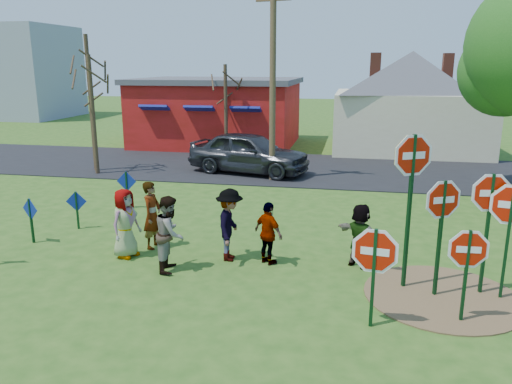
# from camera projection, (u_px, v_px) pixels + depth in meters

# --- Properties ---
(ground) EXTENTS (120.00, 120.00, 0.00)m
(ground) POSITION_uv_depth(u_px,v_px,m) (242.00, 263.00, 12.19)
(ground) COLOR #285016
(ground) RESTS_ON ground
(road) EXTENTS (120.00, 7.50, 0.04)m
(road) POSITION_uv_depth(u_px,v_px,m) (296.00, 168.00, 23.12)
(road) COLOR black
(road) RESTS_ON ground
(dirt_patch) EXTENTS (3.20, 3.20, 0.03)m
(dirt_patch) POSITION_uv_depth(u_px,v_px,m) (442.00, 296.00, 10.40)
(dirt_patch) COLOR brown
(dirt_patch) RESTS_ON ground
(red_building) EXTENTS (9.40, 7.69, 3.90)m
(red_building) POSITION_uv_depth(u_px,v_px,m) (218.00, 111.00, 29.83)
(red_building) COLOR maroon
(red_building) RESTS_ON ground
(cream_house) EXTENTS (9.40, 9.40, 6.50)m
(cream_house) POSITION_uv_depth(u_px,v_px,m) (410.00, 97.00, 27.55)
(cream_house) COLOR beige
(cream_house) RESTS_ON ground
(distant_building) EXTENTS (10.00, 8.00, 8.00)m
(distant_building) POSITION_uv_depth(u_px,v_px,m) (12.00, 72.00, 44.92)
(distant_building) COLOR #8C939E
(distant_building) RESTS_ON ground
(stop_sign_a) EXTENTS (1.13, 0.17, 2.04)m
(stop_sign_a) POSITION_uv_depth(u_px,v_px,m) (375.00, 258.00, 8.92)
(stop_sign_a) COLOR #0E3317
(stop_sign_a) RESTS_ON ground
(stop_sign_b) EXTENTS (1.06, 0.58, 3.50)m
(stop_sign_b) POSITION_uv_depth(u_px,v_px,m) (412.00, 172.00, 10.23)
(stop_sign_b) COLOR #0E3317
(stop_sign_b) RESTS_ON ground
(stop_sign_c) EXTENTS (1.08, 0.18, 2.74)m
(stop_sign_c) POSITION_uv_depth(u_px,v_px,m) (490.00, 206.00, 10.09)
(stop_sign_c) COLOR #0E3317
(stop_sign_c) RESTS_ON ground
(stop_sign_d) EXTENTS (1.11, 0.28, 2.58)m
(stop_sign_d) POSITION_uv_depth(u_px,v_px,m) (511.00, 214.00, 9.89)
(stop_sign_d) COLOR #0E3317
(stop_sign_d) RESTS_ON ground
(stop_sign_e) EXTENTS (1.00, 0.09, 1.94)m
(stop_sign_e) POSITION_uv_depth(u_px,v_px,m) (468.00, 256.00, 9.10)
(stop_sign_e) COLOR #0E3317
(stop_sign_e) RESTS_ON ground
(stop_sign_g) EXTENTS (0.97, 0.50, 2.62)m
(stop_sign_g) POSITION_uv_depth(u_px,v_px,m) (442.00, 212.00, 10.01)
(stop_sign_g) COLOR #0E3317
(stop_sign_g) RESTS_ON ground
(blue_diamond_b) EXTENTS (0.57, 0.23, 1.25)m
(blue_diamond_b) POSITION_uv_depth(u_px,v_px,m) (31.00, 215.00, 13.37)
(blue_diamond_b) COLOR #0E3317
(blue_diamond_b) RESTS_ON ground
(blue_diamond_c) EXTENTS (0.60, 0.13, 1.14)m
(blue_diamond_c) POSITION_uv_depth(u_px,v_px,m) (77.00, 206.00, 14.54)
(blue_diamond_c) COLOR #0E3317
(blue_diamond_c) RESTS_ON ground
(blue_diamond_d) EXTENTS (0.69, 0.07, 1.28)m
(blue_diamond_d) POSITION_uv_depth(u_px,v_px,m) (127.00, 186.00, 16.59)
(blue_diamond_d) COLOR #0E3317
(blue_diamond_d) RESTS_ON ground
(person_a) EXTENTS (0.80, 0.99, 1.75)m
(person_a) POSITION_uv_depth(u_px,v_px,m) (125.00, 223.00, 12.38)
(person_a) COLOR #404C88
(person_a) RESTS_ON ground
(person_b) EXTENTS (0.48, 0.68, 1.79)m
(person_b) POSITION_uv_depth(u_px,v_px,m) (152.00, 215.00, 13.00)
(person_b) COLOR #276A64
(person_b) RESTS_ON ground
(person_c) EXTENTS (0.80, 0.96, 1.79)m
(person_c) POSITION_uv_depth(u_px,v_px,m) (170.00, 233.00, 11.58)
(person_c) COLOR brown
(person_c) RESTS_ON ground
(person_d) EXTENTS (0.74, 1.20, 1.80)m
(person_d) POSITION_uv_depth(u_px,v_px,m) (230.00, 225.00, 12.17)
(person_d) COLOR #302F34
(person_d) RESTS_ON ground
(person_e) EXTENTS (0.95, 0.85, 1.55)m
(person_e) POSITION_uv_depth(u_px,v_px,m) (268.00, 233.00, 11.95)
(person_e) COLOR #4D2853
(person_e) RESTS_ON ground
(person_f) EXTENTS (1.45, 1.20, 1.56)m
(person_f) POSITION_uv_depth(u_px,v_px,m) (360.00, 236.00, 11.78)
(person_f) COLOR #1D572D
(person_f) RESTS_ON ground
(suv) EXTENTS (5.68, 3.33, 1.81)m
(suv) POSITION_uv_depth(u_px,v_px,m) (249.00, 152.00, 21.90)
(suv) COLOR #303035
(suv) RESTS_ON road
(utility_pole) EXTENTS (1.95, 0.52, 8.08)m
(utility_pole) POSITION_uv_depth(u_px,v_px,m) (273.00, 76.00, 19.80)
(utility_pole) COLOR #4C3823
(utility_pole) RESTS_ON ground
(bare_tree_west) EXTENTS (1.80, 1.80, 5.11)m
(bare_tree_west) POSITION_uv_depth(u_px,v_px,m) (92.00, 98.00, 21.20)
(bare_tree_west) COLOR #382819
(bare_tree_west) RESTS_ON ground
(bare_tree_east) EXTENTS (1.80, 1.80, 4.71)m
(bare_tree_east) POSITION_uv_depth(u_px,v_px,m) (226.00, 98.00, 25.40)
(bare_tree_east) COLOR #382819
(bare_tree_east) RESTS_ON ground
(bare_tree_mid) EXTENTS (1.80, 1.80, 5.95)m
(bare_tree_mid) POSITION_uv_depth(u_px,v_px,m) (89.00, 84.00, 21.73)
(bare_tree_mid) COLOR #382819
(bare_tree_mid) RESTS_ON ground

